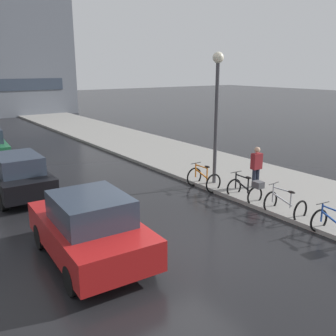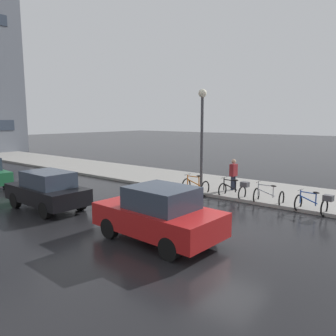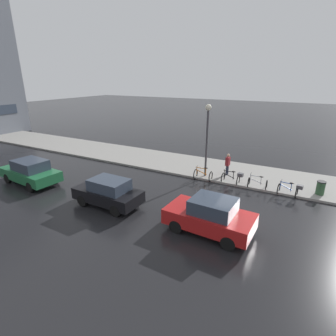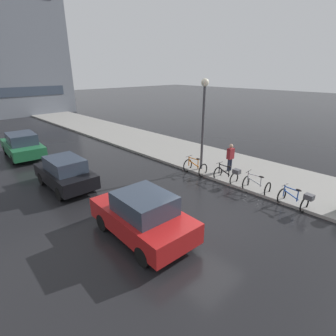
{
  "view_description": "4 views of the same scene",
  "coord_description": "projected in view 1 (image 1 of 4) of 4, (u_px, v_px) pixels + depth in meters",
  "views": [
    {
      "loc": [
        -5.53,
        -6.77,
        4.55
      ],
      "look_at": [
        2.14,
        3.98,
        1.01
      ],
      "focal_mm": 40.0,
      "sensor_mm": 36.0,
      "label": 1
    },
    {
      "loc": [
        -9.54,
        -5.1,
        3.67
      ],
      "look_at": [
        2.11,
        4.21,
        1.44
      ],
      "focal_mm": 35.0,
      "sensor_mm": 36.0,
      "label": 2
    },
    {
      "loc": [
        -12.42,
        -2.21,
        6.82
      ],
      "look_at": [
        0.68,
        4.85,
        1.62
      ],
      "focal_mm": 28.0,
      "sensor_mm": 36.0,
      "label": 3
    },
    {
      "loc": [
        -7.08,
        -5.15,
        5.55
      ],
      "look_at": [
        0.81,
        2.98,
        1.28
      ],
      "focal_mm": 28.0,
      "sensor_mm": 36.0,
      "label": 4
    }
  ],
  "objects": [
    {
      "name": "streetlamp",
      "position": [
        217.0,
        98.0,
        14.03
      ],
      "size": [
        0.41,
        0.41,
        5.13
      ],
      "color": "#424247",
      "rests_on": "ground"
    },
    {
      "name": "bicycle_third",
      "position": [
        247.0,
        189.0,
        12.97
      ],
      "size": [
        0.75,
        1.4,
        0.97
      ],
      "color": "black",
      "rests_on": "ground"
    },
    {
      "name": "ground_plane",
      "position": [
        190.0,
        251.0,
        9.6
      ],
      "size": [
        140.0,
        140.0,
        0.0
      ],
      "primitive_type": "plane",
      "color": "black"
    },
    {
      "name": "car_red",
      "position": [
        90.0,
        228.0,
        9.0
      ],
      "size": [
        2.14,
        4.08,
        1.68
      ],
      "color": "#AD1919",
      "rests_on": "ground"
    },
    {
      "name": "sidewalk_kerb",
      "position": [
        162.0,
        151.0,
        20.81
      ],
      "size": [
        4.8,
        60.0,
        0.14
      ],
      "primitive_type": "cube",
      "color": "gray",
      "rests_on": "ground"
    },
    {
      "name": "car_black",
      "position": [
        19.0,
        175.0,
        13.5
      ],
      "size": [
        1.84,
        3.87,
        1.58
      ],
      "color": "black",
      "rests_on": "ground"
    },
    {
      "name": "bicycle_farthest",
      "position": [
        203.0,
        179.0,
        14.41
      ],
      "size": [
        0.76,
        1.18,
        0.98
      ],
      "color": "black",
      "rests_on": "ground"
    },
    {
      "name": "pedestrian",
      "position": [
        256.0,
        166.0,
        14.16
      ],
      "size": [
        0.42,
        0.27,
        1.7
      ],
      "color": "#1E2333",
      "rests_on": "ground"
    },
    {
      "name": "bicycle_second",
      "position": [
        285.0,
        205.0,
        11.74
      ],
      "size": [
        0.75,
        1.19,
        1.0
      ],
      "color": "black",
      "rests_on": "ground"
    }
  ]
}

